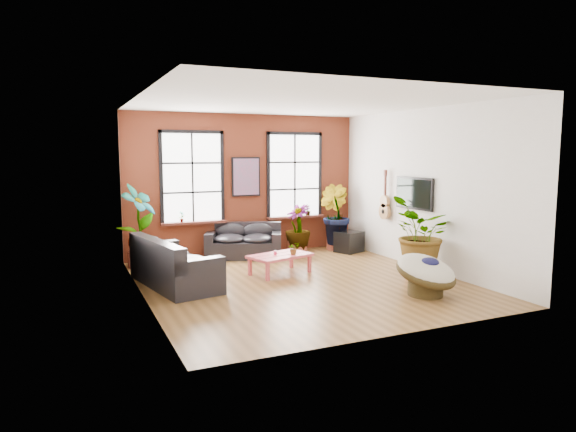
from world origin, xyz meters
The scene contains 19 objects.
room centered at (0.00, 0.15, 1.75)m, with size 6.04×6.54×3.54m.
sofa_back centered at (-0.21, 2.78, 0.38)m, with size 2.02×1.53×0.83m.
sofa_left centered at (-2.38, 0.74, 0.42)m, with size 1.41×2.48×0.93m.
coffee_table centered at (-0.10, 0.80, 0.37)m, with size 1.45×1.08×0.50m.
papasan_chair centered at (1.64, -1.79, 0.42)m, with size 1.36×1.37×0.81m.
poster centered at (0.00, 3.18, 1.95)m, with size 0.74×0.06×0.98m.
tv_wall_unit centered at (2.93, 0.60, 1.54)m, with size 0.13×1.86×1.20m.
media_box centered at (2.48, 2.28, 0.27)m, with size 0.79×0.73×0.53m.
pot_back_left centered at (-2.72, 2.68, 0.18)m, with size 0.60×0.60×0.36m.
pot_back_right centered at (2.32, 2.73, 0.17)m, with size 0.53×0.53×0.33m.
pot_right_wall centered at (2.40, -0.67, 0.21)m, with size 0.59×0.59×0.43m.
pot_mid centered at (1.11, 2.52, 0.18)m, with size 0.65×0.65×0.36m.
floor_plant_back_left centered at (-2.70, 2.64, 1.01)m, with size 0.91×0.61×1.72m, color #215617.
floor_plant_back_right centered at (2.29, 2.75, 0.93)m, with size 0.86×0.70×1.57m, color #215617.
floor_plant_right_wall centered at (2.42, -0.66, 0.91)m, with size 1.35×1.17×1.50m, color #215617.
floor_plant_mid centered at (1.12, 2.50, 0.70)m, with size 0.63×0.63×1.13m, color #215617.
table_plant centered at (0.16, 0.68, 0.54)m, with size 0.23×0.20×0.26m, color #215617.
sill_plant_left centered at (-1.65, 3.13, 1.04)m, with size 0.14×0.10×0.27m, color #215617.
sill_plant_right centered at (1.70, 3.13, 1.04)m, with size 0.15×0.15×0.27m, color #215617.
Camera 1 is at (-4.26, -8.97, 2.54)m, focal length 32.00 mm.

